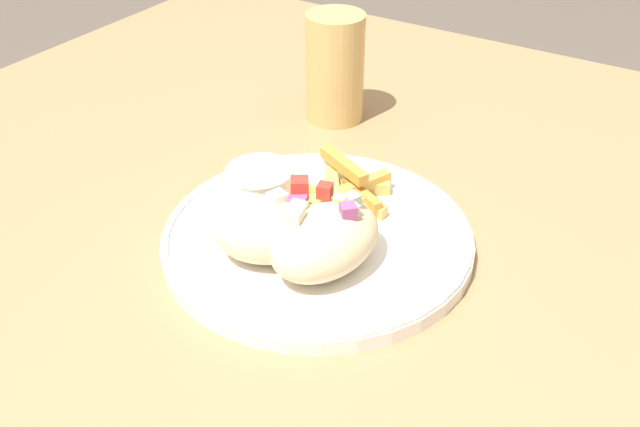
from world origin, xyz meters
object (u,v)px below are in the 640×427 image
Objects in this scene: pita_sandwich_far at (277,230)px; fries_pile at (345,189)px; sauce_ramekin at (260,183)px; pita_sandwich_near at (326,239)px; plate at (320,235)px; water_glass at (335,73)px.

pita_sandwich_far is 0.11m from fries_pile.
fries_pile is 0.08m from sauce_ramekin.
pita_sandwich_near is 0.04m from pita_sandwich_far.
sauce_ramekin is (0.05, 0.11, -0.01)m from pita_sandwich_near.
pita_sandwich_near is 1.05× the size of fries_pile.
sauce_ramekin is at bearing 125.85° from fries_pile.
plate is at bearing -99.15° from sauce_ramekin.
pita_sandwich_far is (-0.05, 0.01, 0.03)m from plate.
water_glass is at bearing 28.41° from plate.
water_glass is at bearing 12.33° from sauce_ramekin.
water_glass is (0.27, 0.16, 0.02)m from pita_sandwich_near.
plate is at bearing 35.16° from pita_sandwich_far.
fries_pile is at bearing 29.09° from pita_sandwich_near.
pita_sandwich_near is at bearing -27.52° from pita_sandwich_far.
pita_sandwich_near reaches higher than plate.
sauce_ramekin reaches higher than plate.
fries_pile reaches higher than plate.
fries_pile is (0.10, 0.04, -0.02)m from pita_sandwich_near.
pita_sandwich_near is 0.97× the size of pita_sandwich_far.
fries_pile is 0.21m from water_glass.
pita_sandwich_far is at bearing 166.23° from plate.
pita_sandwich_near is at bearing -158.15° from fries_pile.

